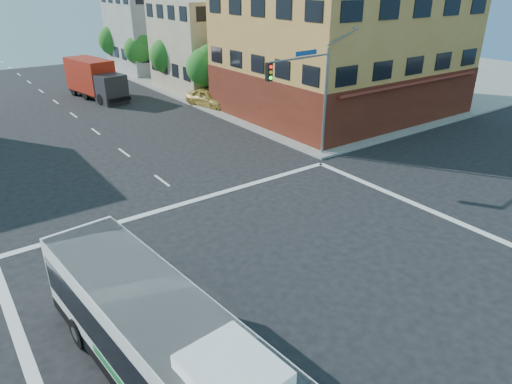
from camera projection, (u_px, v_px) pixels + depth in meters
ground at (310, 290)px, 17.35m from camera, size 120.00×120.00×0.00m
sidewalk_ne at (329, 68)px, 61.68m from camera, size 50.00×50.00×0.15m
corner_building_ne at (343, 43)px, 39.10m from camera, size 18.10×15.44×14.00m
building_east_near at (219, 44)px, 49.50m from camera, size 12.06×10.06×9.00m
building_east_far at (162, 30)px, 59.59m from camera, size 12.06×10.06×10.00m
signal_mast_ne at (308, 84)px, 27.90m from camera, size 7.91×1.13×8.07m
street_tree_a at (206, 65)px, 42.72m from camera, size 3.60×3.60×5.53m
street_tree_b at (169, 53)px, 48.54m from camera, size 3.80×3.80×5.79m
street_tree_c at (139, 48)px, 54.55m from camera, size 3.40×3.40×5.29m
street_tree_d at (115, 38)px, 60.27m from camera, size 4.00×4.00×6.03m
transit_bus at (168, 351)px, 12.21m from camera, size 3.48×11.69×3.41m
box_truck at (96, 80)px, 45.17m from camera, size 3.75×8.65×3.76m
parked_car at (209, 98)px, 42.51m from camera, size 3.01×5.19×1.66m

